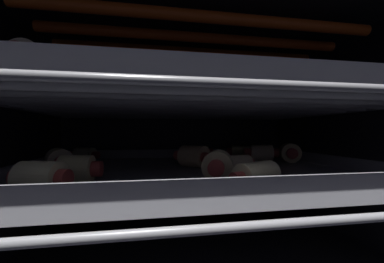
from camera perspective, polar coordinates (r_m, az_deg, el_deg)
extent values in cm
cube|color=black|center=(40.26, 0.78, -26.45)|extent=(53.38, 45.75, 1.20)
cube|color=black|center=(58.13, -3.39, -0.91)|extent=(53.38, 1.20, 32.96)
cube|color=black|center=(48.40, 32.74, -1.02)|extent=(1.20, 43.35, 32.96)
cube|color=black|center=(39.64, 0.78, 24.17)|extent=(53.38, 45.75, 1.20)
cylinder|color=#F25919|center=(30.27, 4.33, 25.02)|extent=(40.78, 1.35, 1.35)
cylinder|color=#F25919|center=(35.60, 1.76, 21.04)|extent=(40.78, 1.35, 1.35)
cylinder|color=#F25919|center=(41.11, -0.05, 18.08)|extent=(40.78, 1.35, 1.35)
cylinder|color=#F25919|center=(46.73, -1.38, 15.82)|extent=(40.78, 1.35, 1.35)
cylinder|color=slate|center=(39.95, -35.97, -9.91)|extent=(0.74, 42.48, 0.74)
cylinder|color=slate|center=(47.47, 30.87, -8.36)|extent=(0.74, 42.48, 0.74)
cylinder|color=slate|center=(19.17, 12.33, -20.85)|extent=(47.96, 0.74, 0.74)
cylinder|color=slate|center=(23.37, 7.70, -17.02)|extent=(47.96, 0.74, 0.74)
cylinder|color=slate|center=(27.74, 4.61, -14.31)|extent=(47.96, 0.74, 0.74)
cylinder|color=slate|center=(32.20, 2.42, -12.32)|extent=(47.96, 0.74, 0.74)
cylinder|color=slate|center=(36.74, 0.78, -10.81)|extent=(47.96, 0.74, 0.74)
cylinder|color=slate|center=(41.31, -0.48, -9.62)|extent=(47.96, 0.74, 0.74)
cylinder|color=slate|center=(45.91, -1.48, -8.67)|extent=(47.96, 0.74, 0.74)
cylinder|color=slate|center=(50.54, -2.30, -7.89)|extent=(47.96, 0.74, 0.74)
cylinder|color=slate|center=(55.18, -2.97, -7.24)|extent=(47.96, 0.74, 0.74)
cube|color=gray|center=(36.58, 0.78, -9.40)|extent=(43.63, 34.09, 1.08)
cube|color=gray|center=(20.51, 9.88, -12.79)|extent=(43.63, 0.80, 1.68)
cube|color=gray|center=(52.73, -2.67, -5.06)|extent=(43.63, 0.80, 1.68)
cube|color=gray|center=(38.58, -32.50, -6.82)|extent=(0.80, 34.09, 1.68)
cube|color=gray|center=(45.56, 28.41, -5.81)|extent=(0.80, 34.09, 1.68)
cylinder|color=beige|center=(32.11, 10.39, -7.55)|extent=(3.96, 3.18, 2.40)
cylinder|color=#B23D38|center=(30.99, 7.22, -7.81)|extent=(0.97, 1.47, 1.35)
cylinder|color=#B23D38|center=(33.32, 13.34, -7.28)|extent=(0.97, 1.47, 1.35)
cylinder|color=beige|center=(24.13, 14.79, -9.83)|extent=(4.80, 4.09, 2.54)
cylinder|color=#B23D38|center=(22.21, 10.54, -10.67)|extent=(1.45, 1.50, 1.15)
cylinder|color=#B23D38|center=(26.15, 18.39, -9.07)|extent=(1.45, 1.50, 1.15)
cylinder|color=beige|center=(24.54, -31.74, -9.25)|extent=(4.25, 3.86, 2.88)
cylinder|color=#B23D38|center=(23.23, -27.67, -9.77)|extent=(1.26, 1.80, 1.64)
cylinder|color=#B23D38|center=(25.96, -35.38, -8.74)|extent=(1.26, 1.80, 1.64)
cylinder|color=beige|center=(28.61, -25.27, -7.92)|extent=(3.46, 3.22, 2.91)
cylinder|color=#B23D38|center=(27.94, -21.26, -8.12)|extent=(1.13, 1.72, 1.63)
cylinder|color=#B23D38|center=(29.41, -29.08, -7.71)|extent=(1.13, 1.72, 1.63)
cylinder|color=beige|center=(47.41, -23.65, -5.01)|extent=(3.97, 3.65, 2.63)
cylinder|color=#B23D38|center=(46.21, -21.50, -5.14)|extent=(1.44, 1.59, 1.30)
cylinder|color=#B23D38|center=(48.67, -25.69, -4.89)|extent=(1.44, 1.59, 1.30)
cylinder|color=beige|center=(37.35, -0.31, -5.83)|extent=(5.08, 5.12, 3.29)
cylinder|color=#B23D38|center=(38.89, -3.17, -5.61)|extent=(1.76, 1.72, 1.50)
cylinder|color=#B23D38|center=(35.92, 2.80, -6.06)|extent=(1.76, 1.72, 1.50)
cylinder|color=beige|center=(48.49, 2.00, -4.91)|extent=(3.52, 3.17, 2.66)
cylinder|color=#B23D38|center=(48.46, -0.40, -4.91)|extent=(1.20, 1.73, 1.59)
cylinder|color=#B23D38|center=(48.60, 4.38, -4.90)|extent=(1.20, 1.73, 1.59)
cylinder|color=beige|center=(27.59, 6.08, -7.82)|extent=(4.24, 4.28, 3.30)
cylinder|color=#B23D38|center=(25.47, 5.76, -8.46)|extent=(1.93, 1.46, 1.72)
cylinder|color=#B23D38|center=(29.71, 6.35, -7.28)|extent=(1.93, 1.46, 1.72)
cylinder|color=beige|center=(37.38, -28.61, -5.91)|extent=(4.53, 4.91, 3.15)
cylinder|color=#B23D38|center=(34.90, -28.12, -6.32)|extent=(1.83, 1.62, 1.51)
cylinder|color=#B23D38|center=(39.87, -29.04, -5.55)|extent=(1.83, 1.62, 1.51)
cylinder|color=beige|center=(52.65, 11.16, -4.59)|extent=(4.10, 3.48, 2.55)
cylinder|color=#B23D38|center=(52.54, 8.65, -4.60)|extent=(1.50, 1.77, 1.50)
cylinder|color=#B23D38|center=(52.85, 13.65, -4.57)|extent=(1.50, 1.77, 1.50)
cylinder|color=beige|center=(47.27, 15.76, -4.82)|extent=(4.49, 3.75, 2.99)
cylinder|color=#B23D38|center=(47.95, 18.74, -4.75)|extent=(1.49, 1.93, 1.72)
cylinder|color=#B23D38|center=(46.73, 12.71, -4.88)|extent=(1.49, 1.93, 1.72)
cylinder|color=beige|center=(47.42, 21.80, -4.58)|extent=(4.33, 4.32, 3.36)
cylinder|color=#B23D38|center=(45.46, 22.29, -4.77)|extent=(1.94, 1.27, 1.82)
cylinder|color=#B23D38|center=(49.40, 21.34, -4.40)|extent=(1.94, 1.27, 1.82)
cylinder|color=slate|center=(39.51, -35.94, 4.72)|extent=(0.70, 42.48, 0.70)
cylinder|color=slate|center=(47.11, 30.85, 3.92)|extent=(0.70, 42.48, 0.70)
cylinder|color=slate|center=(17.71, 13.05, 10.75)|extent=(47.96, 0.70, 0.70)
cylinder|color=slate|center=(20.96, 9.19, 9.04)|extent=(47.96, 0.70, 0.70)
cylinder|color=slate|center=(24.29, 6.39, 7.76)|extent=(47.96, 0.70, 0.70)
cylinder|color=slate|center=(27.68, 4.29, 6.78)|extent=(47.96, 0.70, 0.70)
cylinder|color=slate|center=(31.09, 2.65, 6.01)|extent=(47.96, 0.70, 0.70)
cylinder|color=slate|center=(34.54, 1.34, 5.39)|extent=(47.96, 0.70, 0.70)
cylinder|color=slate|center=(38.00, 0.27, 4.88)|extent=(47.96, 0.70, 0.70)
cylinder|color=slate|center=(41.47, -0.62, 4.45)|extent=(47.96, 0.70, 0.70)
cylinder|color=slate|center=(44.95, -1.37, 4.09)|extent=(47.96, 0.70, 0.70)
cylinder|color=slate|center=(48.45, -2.01, 3.78)|extent=(47.96, 0.70, 0.70)
cylinder|color=slate|center=(51.95, -2.56, 3.51)|extent=(47.96, 0.70, 0.70)
cylinder|color=slate|center=(55.45, -3.05, 3.28)|extent=(47.96, 0.70, 0.70)
cube|color=silver|center=(36.33, 0.78, 6.15)|extent=(43.63, 34.09, 0.61)
cube|color=silver|center=(20.69, 9.86, 14.49)|extent=(43.63, 0.80, 1.85)
cube|color=silver|center=(52.81, -2.67, 5.50)|extent=(43.63, 0.80, 1.85)
cube|color=silver|center=(38.68, -32.47, 7.63)|extent=(0.80, 34.09, 1.85)
cube|color=silver|center=(45.65, 28.39, 6.43)|extent=(0.80, 34.09, 1.85)
cylinder|color=beige|center=(24.87, -32.92, 13.10)|extent=(2.79, 4.19, 2.77)
cylinder|color=#B23D38|center=(27.21, -30.80, 11.94)|extent=(1.64, 0.99, 1.64)
cylinder|color=#B23D38|center=(22.58, -35.50, 14.48)|extent=(1.64, 0.99, 1.64)
cylinder|color=beige|center=(45.15, -6.84, 7.07)|extent=(4.47, 4.02, 2.78)
cylinder|color=#B23D38|center=(46.04, -9.69, 6.93)|extent=(1.63, 1.72, 1.36)
cylinder|color=#B23D38|center=(44.38, -3.87, 7.20)|extent=(1.63, 1.72, 1.36)
cylinder|color=beige|center=(30.89, -6.32, 10.69)|extent=(4.85, 4.62, 3.02)
cylinder|color=#B23D38|center=(32.09, -10.03, 10.28)|extent=(1.58, 1.76, 1.52)
cylinder|color=#B23D38|center=(29.82, -2.30, 11.08)|extent=(1.58, 1.76, 1.52)
cylinder|color=beige|center=(36.20, -12.92, 9.03)|extent=(3.03, 3.73, 2.96)
cylinder|color=#B23D38|center=(38.32, -12.83, 8.52)|extent=(1.41, 0.64, 1.40)
cylinder|color=#B23D38|center=(34.10, -13.03, 9.61)|extent=(1.41, 0.64, 1.40)
cylinder|color=beige|center=(37.09, 14.80, 8.95)|extent=(4.49, 4.50, 3.15)
cylinder|color=#B23D38|center=(35.14, 14.03, 9.47)|extent=(1.85, 1.70, 1.71)
cylinder|color=#B23D38|center=(39.05, 15.49, 8.49)|extent=(1.85, 1.70, 1.71)
cylinder|color=beige|center=(30.47, 18.60, 10.68)|extent=(3.12, 4.25, 2.84)
cylinder|color=#B23D38|center=(32.59, 16.84, 9.96)|extent=(1.41, 0.76, 1.36)
cylinder|color=#B23D38|center=(28.38, 20.63, 11.49)|extent=(1.41, 0.76, 1.36)
cylinder|color=beige|center=(52.61, 13.94, 6.03)|extent=(4.42, 3.91, 2.77)
cylinder|color=#B23D38|center=(52.55, 11.32, 6.04)|extent=(1.51, 1.59, 1.27)
cylinder|color=#B23D38|center=(52.79, 16.56, 6.02)|extent=(1.51, 1.59, 1.27)
cylinder|color=beige|center=(44.55, 16.00, 7.41)|extent=(3.52, 3.16, 3.14)
cylinder|color=#B23D38|center=(45.51, 18.38, 7.25)|extent=(0.69, 1.45, 1.44)
cylinder|color=#B23D38|center=(43.66, 13.52, 7.57)|extent=(0.69, 1.45, 1.44)
cylinder|color=beige|center=(30.37, 6.94, 10.58)|extent=(2.71, 3.24, 2.71)
cylinder|color=#B23D38|center=(28.55, 8.11, 11.27)|extent=(1.25, 0.66, 1.25)
cylinder|color=#B23D38|center=(32.21, 5.91, 9.95)|extent=(1.25, 0.66, 1.25)
cylinder|color=beige|center=(40.52, -0.68, 8.26)|extent=(4.07, 4.19, 3.27)
cylinder|color=#B23D38|center=(42.52, -1.96, 7.86)|extent=(2.04, 1.47, 1.83)
cylinder|color=#B23D38|center=(38.53, 0.74, 8.70)|extent=(2.04, 1.47, 1.83)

